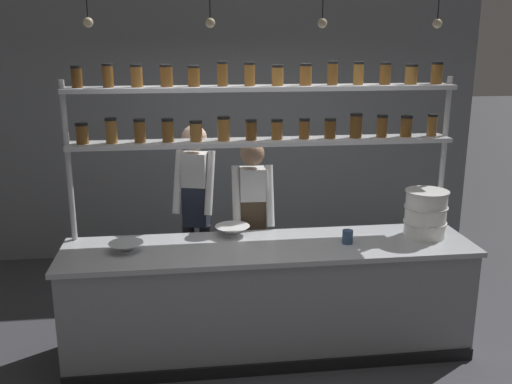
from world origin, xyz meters
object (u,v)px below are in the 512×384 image
chef_center (252,220)px  prep_bowl_near_left (232,231)px  spice_shelf_unit (264,119)px  container_stack (426,214)px  serving_cup_front (348,237)px  chef_left (196,206)px  prep_bowl_center_front (126,247)px

chef_center → prep_bowl_near_left: chef_center is taller
spice_shelf_unit → container_stack: spice_shelf_unit is taller
container_stack → serving_cup_front: size_ratio=3.58×
chef_left → prep_bowl_near_left: (0.29, -0.51, -0.07)m
prep_bowl_center_front → serving_cup_front: serving_cup_front is taller
container_stack → prep_bowl_center_front: (-2.40, -0.04, -0.16)m
spice_shelf_unit → prep_bowl_near_left: 0.96m
container_stack → prep_bowl_near_left: container_stack is taller
prep_bowl_near_left → serving_cup_front: serving_cup_front is taller
chef_left → prep_bowl_near_left: bearing=-45.2°
chef_center → spice_shelf_unit: bearing=-71.0°
chef_left → chef_center: 0.54m
prep_bowl_near_left → serving_cup_front: (0.89, -0.31, 0.02)m
chef_center → container_stack: 1.46m
spice_shelf_unit → container_stack: bearing=-12.5°
chef_center → prep_bowl_near_left: size_ratio=5.70×
spice_shelf_unit → serving_cup_front: size_ratio=28.82×
prep_bowl_center_front → container_stack: bearing=1.0°
chef_left → serving_cup_front: size_ratio=16.24×
prep_bowl_near_left → serving_cup_front: bearing=-19.5°
spice_shelf_unit → serving_cup_front: (0.62, -0.37, -0.90)m
container_stack → prep_bowl_center_front: size_ratio=1.47×
prep_bowl_center_front → prep_bowl_near_left: bearing=18.1°
container_stack → prep_bowl_center_front: container_stack is taller
chef_left → chef_center: size_ratio=1.07×
chef_left → prep_bowl_near_left: size_ratio=6.10×
spice_shelf_unit → chef_center: 0.96m
spice_shelf_unit → container_stack: (1.29, -0.29, -0.76)m
chef_left → chef_center: (0.49, -0.23, -0.08)m
chef_left → prep_bowl_near_left: 0.59m
prep_bowl_center_front → spice_shelf_unit: bearing=16.6°
prep_bowl_near_left → prep_bowl_center_front: size_ratio=1.09×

